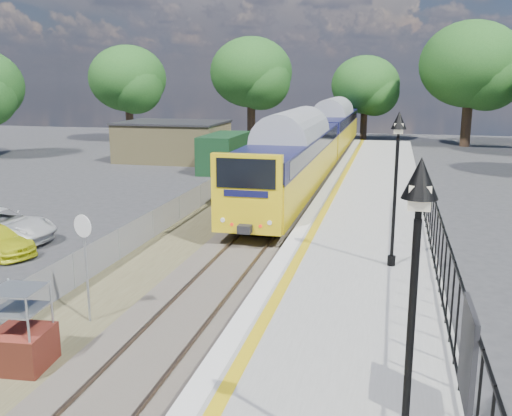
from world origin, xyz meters
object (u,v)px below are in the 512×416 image
(brick_plinth, at_px, (21,330))
(victorian_lamp_north, at_px, (397,153))
(train, at_px, (318,138))
(speed_sign, at_px, (85,249))
(victorian_lamp_south, at_px, (416,255))

(brick_plinth, bearing_deg, victorian_lamp_north, 39.93)
(train, distance_m, brick_plinth, 30.31)
(train, bearing_deg, victorian_lamp_north, -77.27)
(speed_sign, bearing_deg, train, 101.96)
(train, bearing_deg, speed_sign, -95.18)
(victorian_lamp_north, xyz_separation_m, brick_plinth, (-8.00, -6.69, -3.37))
(train, relative_size, speed_sign, 13.59)
(victorian_lamp_south, xyz_separation_m, brick_plinth, (-8.20, 3.31, -3.37))
(victorian_lamp_south, height_order, victorian_lamp_north, same)
(brick_plinth, height_order, speed_sign, speed_sign)
(speed_sign, bearing_deg, victorian_lamp_south, -19.11)
(victorian_lamp_north, height_order, brick_plinth, victorian_lamp_north)
(train, distance_m, speed_sign, 27.71)
(brick_plinth, bearing_deg, train, 84.89)
(brick_plinth, bearing_deg, victorian_lamp_south, -21.97)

